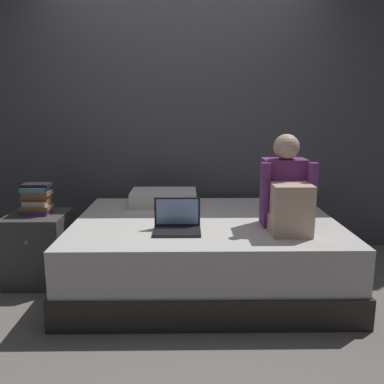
% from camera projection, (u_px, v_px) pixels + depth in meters
% --- Properties ---
extents(ground_plane, '(8.00, 8.00, 0.00)m').
position_uv_depth(ground_plane, '(179.00, 299.00, 2.89)').
color(ground_plane, gray).
extents(wall_back, '(5.60, 0.10, 2.70)m').
position_uv_depth(wall_back, '(180.00, 108.00, 3.80)').
color(wall_back, '#4C4F54').
rests_on(wall_back, ground_plane).
extents(bed, '(2.00, 1.50, 0.52)m').
position_uv_depth(bed, '(205.00, 251.00, 3.14)').
color(bed, '#332D2B').
rests_on(bed, ground_plane).
extents(nightstand, '(0.44, 0.46, 0.55)m').
position_uv_depth(nightstand, '(39.00, 248.00, 3.15)').
color(nightstand, '#474442').
rests_on(nightstand, ground_plane).
extents(person_sitting, '(0.39, 0.44, 0.66)m').
position_uv_depth(person_sitting, '(286.00, 193.00, 2.79)').
color(person_sitting, '#75337A').
rests_on(person_sitting, bed).
extents(laptop, '(0.32, 0.23, 0.22)m').
position_uv_depth(laptop, '(177.00, 223.00, 2.77)').
color(laptop, black).
rests_on(laptop, bed).
extents(pillow, '(0.56, 0.36, 0.13)m').
position_uv_depth(pillow, '(164.00, 198.00, 3.51)').
color(pillow, silver).
rests_on(pillow, bed).
extents(book_stack, '(0.22, 0.17, 0.24)m').
position_uv_depth(book_stack, '(37.00, 198.00, 3.10)').
color(book_stack, '#703D84').
rests_on(book_stack, nightstand).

